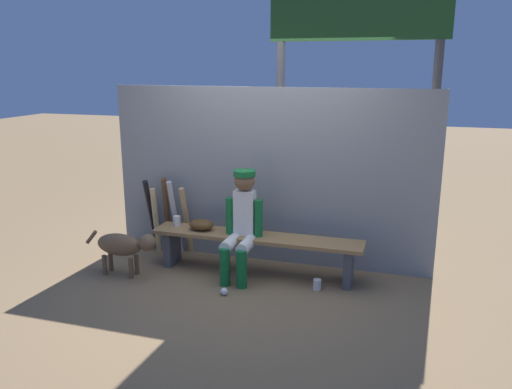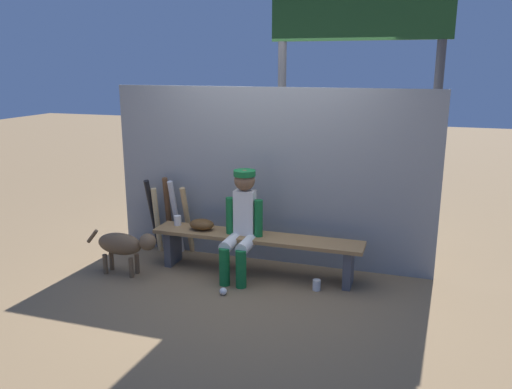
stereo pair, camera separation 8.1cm
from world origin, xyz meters
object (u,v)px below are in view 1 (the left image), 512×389
(bat_wood_dark, at_px, (167,215))
(bat_aluminum_black, at_px, (152,215))
(dog, at_px, (124,245))
(bat_wood_tan, at_px, (187,220))
(baseball_glove, at_px, (201,225))
(baseball, at_px, (224,292))
(cup_on_ground, at_px, (317,285))
(cup_on_bench, at_px, (177,221))
(player_seated, at_px, (241,221))
(bat_aluminum_silver, at_px, (175,217))
(bat_wood_natural, at_px, (156,220))
(scoreboard, at_px, (363,28))
(dugout_bench, at_px, (256,244))

(bat_wood_dark, xyz_separation_m, bat_aluminum_black, (-0.20, -0.01, -0.02))
(bat_aluminum_black, distance_m, dog, 0.79)
(bat_wood_tan, distance_m, bat_wood_dark, 0.26)
(baseball_glove, height_order, baseball, baseball_glove)
(bat_aluminum_black, distance_m, cup_on_ground, 2.23)
(cup_on_ground, xyz_separation_m, dog, (-2.05, -0.24, 0.28))
(bat_aluminum_black, bearing_deg, bat_wood_dark, 1.78)
(bat_wood_dark, bearing_deg, cup_on_bench, -45.97)
(bat_wood_dark, bearing_deg, bat_wood_tan, -0.35)
(cup_on_bench, bearing_deg, baseball_glove, -11.77)
(cup_on_bench, distance_m, dog, 0.66)
(bat_aluminum_black, height_order, cup_on_ground, bat_aluminum_black)
(cup_on_ground, bearing_deg, player_seated, 173.12)
(bat_wood_tan, relative_size, bat_wood_dark, 0.90)
(baseball_glove, xyz_separation_m, cup_on_ground, (1.34, -0.21, -0.44))
(cup_on_bench, bearing_deg, dog, -126.22)
(player_seated, height_order, bat_aluminum_silver, player_seated)
(player_seated, bearing_deg, bat_wood_natural, 162.39)
(cup_on_ground, bearing_deg, bat_wood_dark, 164.12)
(cup_on_bench, xyz_separation_m, scoreboard, (1.86, 1.06, 2.11))
(bat_wood_natural, relative_size, bat_aluminum_black, 0.89)
(bat_wood_natural, height_order, scoreboard, scoreboard)
(bat_wood_natural, bearing_deg, cup_on_bench, -28.54)
(bat_wood_dark, height_order, baseball, bat_wood_dark)
(dugout_bench, relative_size, cup_on_ground, 20.81)
(bat_wood_tan, bearing_deg, bat_aluminum_silver, -161.36)
(bat_aluminum_black, height_order, scoreboard, scoreboard)
(baseball_glove, distance_m, cup_on_bench, 0.34)
(player_seated, bearing_deg, bat_wood_tan, 152.00)
(scoreboard, bearing_deg, bat_wood_natural, -159.05)
(baseball_glove, distance_m, bat_wood_tan, 0.48)
(cup_on_bench, bearing_deg, bat_wood_natural, 151.46)
(bat_wood_natural, height_order, dog, bat_wood_natural)
(player_seated, relative_size, baseball_glove, 4.08)
(bat_wood_tan, bearing_deg, dog, -115.25)
(bat_wood_natural, bearing_deg, bat_wood_tan, 9.54)
(dugout_bench, height_order, bat_aluminum_black, bat_aluminum_black)
(baseball, height_order, cup_on_ground, cup_on_ground)
(dugout_bench, bearing_deg, baseball_glove, 180.00)
(bat_wood_natural, distance_m, baseball, 1.53)
(bat_aluminum_silver, relative_size, bat_wood_natural, 1.14)
(bat_aluminum_silver, distance_m, bat_wood_natural, 0.25)
(player_seated, bearing_deg, cup_on_ground, -6.88)
(baseball, height_order, cup_on_bench, cup_on_bench)
(baseball, relative_size, scoreboard, 0.02)
(baseball_glove, height_order, bat_wood_tan, bat_wood_tan)
(bat_wood_tan, bearing_deg, bat_wood_dark, 179.65)
(baseball_glove, relative_size, bat_wood_tan, 0.33)
(bat_wood_tan, bearing_deg, dugout_bench, -19.22)
(dugout_bench, relative_size, cup_on_bench, 20.81)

